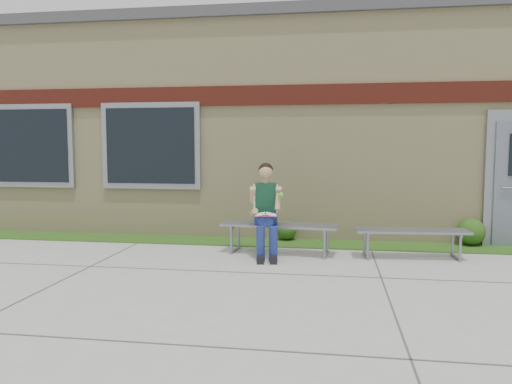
# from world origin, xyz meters

# --- Properties ---
(ground) EXTENTS (80.00, 80.00, 0.00)m
(ground) POSITION_xyz_m (0.00, 0.00, 0.00)
(ground) COLOR #9E9E99
(ground) RESTS_ON ground
(grass_strip) EXTENTS (16.00, 0.80, 0.02)m
(grass_strip) POSITION_xyz_m (0.00, 2.60, 0.01)
(grass_strip) COLOR #1B4412
(grass_strip) RESTS_ON ground
(school_building) EXTENTS (16.20, 6.22, 4.20)m
(school_building) POSITION_xyz_m (-0.00, 5.99, 2.10)
(school_building) COLOR beige
(school_building) RESTS_ON ground
(bench_left) EXTENTS (1.87, 0.69, 0.47)m
(bench_left) POSITION_xyz_m (-0.45, 1.76, 0.37)
(bench_left) COLOR gray
(bench_left) RESTS_ON ground
(bench_right) EXTENTS (1.70, 0.58, 0.43)m
(bench_right) POSITION_xyz_m (1.55, 1.76, 0.34)
(bench_right) COLOR gray
(bench_right) RESTS_ON ground
(girl) EXTENTS (0.55, 0.89, 1.44)m
(girl) POSITION_xyz_m (-0.64, 1.55, 0.75)
(girl) COLOR navy
(girl) RESTS_ON ground
(shrub_mid) EXTENTS (0.35, 0.35, 0.35)m
(shrub_mid) POSITION_xyz_m (-0.45, 2.85, 0.20)
(shrub_mid) COLOR #1B4412
(shrub_mid) RESTS_ON grass_strip
(shrub_east) EXTENTS (0.46, 0.46, 0.46)m
(shrub_east) POSITION_xyz_m (2.70, 2.85, 0.25)
(shrub_east) COLOR #1B4412
(shrub_east) RESTS_ON grass_strip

